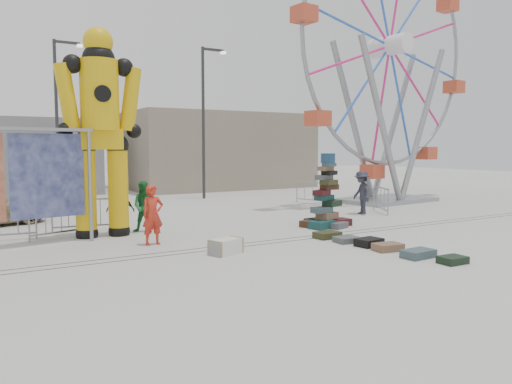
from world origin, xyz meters
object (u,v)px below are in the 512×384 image
barricade_dummy_c (85,215)px  pedestrian_black (120,211)px  barricade_wheel_back (313,192)px  suitcase_tower (326,206)px  lamp_post_left (59,112)px  barricade_wheel_front (381,199)px  lamp_post_right (205,115)px  pedestrian_red (153,215)px  pedestrian_grey (362,192)px  steamer_trunk (226,247)px  barricade_dummy_b (61,220)px  ferris_wheel (389,66)px  crash_test_dummy (100,124)px  pedestrian_green (145,207)px  banner_scaffold (6,158)px

barricade_dummy_c → pedestrian_black: bearing=-47.7°
barricade_wheel_back → suitcase_tower: bearing=-48.1°
lamp_post_left → barricade_wheel_front: (10.97, -11.00, -3.93)m
lamp_post_right → pedestrian_red: size_ratio=4.68×
barricade_dummy_c → pedestrian_red: bearing=-63.1°
lamp_post_right → pedestrian_grey: size_ratio=4.46×
lamp_post_right → lamp_post_left: bearing=164.1°
steamer_trunk → barricade_dummy_b: 5.72m
barricade_wheel_front → barricade_wheel_back: size_ratio=1.00×
ferris_wheel → crash_test_dummy: bearing=-175.7°
pedestrian_red → steamer_trunk: bearing=-63.7°
barricade_dummy_b → ferris_wheel: bearing=-11.6°
lamp_post_left → pedestrian_red: bearing=-88.6°
crash_test_dummy → pedestrian_red: (0.89, -2.06, -2.60)m
suitcase_tower → pedestrian_green: size_ratio=1.53×
barricade_wheel_front → pedestrian_grey: (-1.08, 0.00, 0.35)m
steamer_trunk → pedestrian_black: (-1.54, 4.28, 0.56)m
barricade_dummy_c → banner_scaffold: bearing=-133.4°
lamp_post_right → pedestrian_black: (-7.01, -8.72, -3.72)m
barricade_wheel_back → pedestrian_green: pedestrian_green is taller
lamp_post_left → suitcase_tower: bearing=-62.6°
ferris_wheel → banner_scaffold: 18.30m
barricade_dummy_b → barricade_dummy_c: 1.18m
lamp_post_left → pedestrian_grey: lamp_post_left is taller
steamer_trunk → pedestrian_black: 4.58m
barricade_dummy_b → lamp_post_left: bearing=61.1°
ferris_wheel → suitcase_tower: bearing=-154.5°
banner_scaffold → suitcase_tower: bearing=-18.3°
barricade_wheel_front → pedestrian_green: 10.18m
banner_scaffold → barricade_wheel_front: size_ratio=2.31×
pedestrian_black → banner_scaffold: bearing=42.9°
barricade_wheel_front → pedestrian_black: bearing=116.2°
steamer_trunk → pedestrian_green: 4.43m
suitcase_tower → steamer_trunk: suitcase_tower is taller
suitcase_tower → barricade_wheel_front: suitcase_tower is taller
banner_scaffold → barricade_dummy_b: banner_scaffold is taller
crash_test_dummy → barricade_wheel_front: bearing=3.3°
banner_scaffold → barricade_wheel_back: 14.55m
lamp_post_left → crash_test_dummy: 10.85m
barricade_wheel_back → pedestrian_red: size_ratio=1.17×
steamer_trunk → barricade_dummy_b: size_ratio=0.42×
barricade_wheel_front → pedestrian_red: 10.81m
crash_test_dummy → banner_scaffold: size_ratio=1.42×
steamer_trunk → barricade_dummy_c: 6.01m
lamp_post_left → ferris_wheel: (14.23, -8.11, 2.27)m
lamp_post_right → barricade_dummy_c: lamp_post_right is taller
pedestrian_red → lamp_post_left: bearing=88.5°
barricade_dummy_b → barricade_dummy_c: bearing=23.8°
pedestrian_grey → lamp_post_right: bearing=-148.1°
ferris_wheel → barricade_dummy_c: bearing=179.3°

